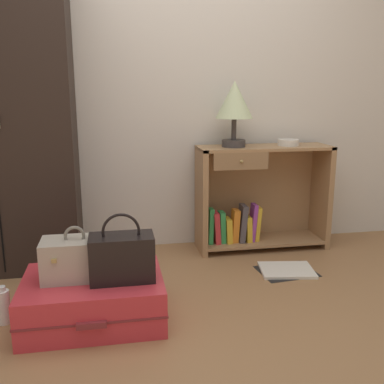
{
  "coord_description": "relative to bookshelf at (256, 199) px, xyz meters",
  "views": [
    {
      "loc": [
        -0.37,
        -1.81,
        1.18
      ],
      "look_at": [
        0.11,
        0.86,
        0.55
      ],
      "focal_mm": 41.27,
      "sensor_mm": 36.0,
      "label": 1
    }
  ],
  "objects": [
    {
      "name": "bookshelf",
      "position": [
        0.0,
        0.0,
        0.0
      ],
      "size": [
        0.98,
        0.33,
        0.78
      ],
      "color": "#A37A51",
      "rests_on": "ground_plane"
    },
    {
      "name": "bowl",
      "position": [
        0.22,
        -0.02,
        0.43
      ],
      "size": [
        0.16,
        0.16,
        0.05
      ],
      "primitive_type": "cylinder",
      "color": "silver",
      "rests_on": "bookshelf"
    },
    {
      "name": "open_book_on_floor",
      "position": [
        0.06,
        -0.5,
        -0.37
      ],
      "size": [
        0.39,
        0.32,
        0.02
      ],
      "color": "white",
      "rests_on": "ground_plane"
    },
    {
      "name": "handbag",
      "position": [
        -1.03,
        -0.97,
        -0.02
      ],
      "size": [
        0.32,
        0.18,
        0.35
      ],
      "color": "black",
      "rests_on": "suitcase_large"
    },
    {
      "name": "table_lamp",
      "position": [
        -0.19,
        -0.02,
        0.71
      ],
      "size": [
        0.27,
        0.27,
        0.46
      ],
      "color": "#3D3838",
      "rests_on": "bookshelf"
    },
    {
      "name": "train_case",
      "position": [
        -1.26,
        -0.9,
        -0.03
      ],
      "size": [
        0.34,
        0.21,
        0.28
      ],
      "color": "#A89E8E",
      "rests_on": "suitcase_large"
    },
    {
      "name": "suitcase_large",
      "position": [
        -1.18,
        -0.92,
        -0.26
      ],
      "size": [
        0.72,
        0.54,
        0.24
      ],
      "color": "#D1333D",
      "rests_on": "ground_plane"
    },
    {
      "name": "back_wall",
      "position": [
        -0.68,
        0.22,
        0.92
      ],
      "size": [
        6.4,
        0.1,
        2.6
      ],
      "primitive_type": "cube",
      "color": "silver",
      "rests_on": "ground_plane"
    },
    {
      "name": "bottle",
      "position": [
        -1.64,
        -0.87,
        -0.28
      ],
      "size": [
        0.07,
        0.07,
        0.2
      ],
      "color": "white",
      "rests_on": "ground_plane"
    },
    {
      "name": "ground_plane",
      "position": [
        -0.68,
        -1.28,
        -0.38
      ],
      "size": [
        9.0,
        9.0,
        0.0
      ],
      "primitive_type": "plane",
      "color": "#9E7047"
    }
  ]
}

